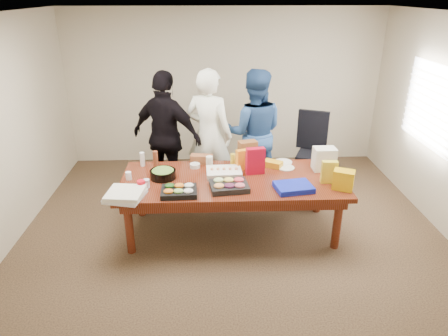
{
  "coord_description": "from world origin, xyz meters",
  "views": [
    {
      "loc": [
        -0.29,
        -4.61,
        2.92
      ],
      "look_at": [
        -0.1,
        0.1,
        0.86
      ],
      "focal_mm": 32.47,
      "sensor_mm": 36.0,
      "label": 1
    }
  ],
  "objects_px": {
    "person_center": "(209,135)",
    "person_right": "(254,133)",
    "salad_bowl": "(163,174)",
    "office_chair": "(314,153)",
    "sheet_cake": "(224,172)",
    "conference_table": "(232,205)"
  },
  "relations": [
    {
      "from": "person_right",
      "to": "salad_bowl",
      "type": "height_order",
      "value": "person_right"
    },
    {
      "from": "conference_table",
      "to": "office_chair",
      "type": "height_order",
      "value": "office_chair"
    },
    {
      "from": "person_center",
      "to": "person_right",
      "type": "relative_size",
      "value": 1.02
    },
    {
      "from": "person_right",
      "to": "office_chair",
      "type": "bearing_deg",
      "value": -169.24
    },
    {
      "from": "sheet_cake",
      "to": "conference_table",
      "type": "bearing_deg",
      "value": -49.81
    },
    {
      "from": "person_center",
      "to": "person_right",
      "type": "distance_m",
      "value": 0.69
    },
    {
      "from": "person_right",
      "to": "salad_bowl",
      "type": "relative_size",
      "value": 5.9
    },
    {
      "from": "conference_table",
      "to": "person_right",
      "type": "distance_m",
      "value": 1.37
    },
    {
      "from": "salad_bowl",
      "to": "person_center",
      "type": "bearing_deg",
      "value": 58.66
    },
    {
      "from": "person_right",
      "to": "salad_bowl",
      "type": "distance_m",
      "value": 1.69
    },
    {
      "from": "person_center",
      "to": "office_chair",
      "type": "bearing_deg",
      "value": -147.45
    },
    {
      "from": "conference_table",
      "to": "sheet_cake",
      "type": "bearing_deg",
      "value": 132.2
    },
    {
      "from": "person_center",
      "to": "salad_bowl",
      "type": "relative_size",
      "value": 6.03
    },
    {
      "from": "conference_table",
      "to": "person_center",
      "type": "relative_size",
      "value": 1.43
    },
    {
      "from": "office_chair",
      "to": "person_center",
      "type": "distance_m",
      "value": 1.72
    },
    {
      "from": "office_chair",
      "to": "person_right",
      "type": "relative_size",
      "value": 0.6
    },
    {
      "from": "person_center",
      "to": "sheet_cake",
      "type": "relative_size",
      "value": 4.42
    },
    {
      "from": "conference_table",
      "to": "office_chair",
      "type": "distance_m",
      "value": 1.88
    },
    {
      "from": "conference_table",
      "to": "person_center",
      "type": "distance_m",
      "value": 1.22
    },
    {
      "from": "person_right",
      "to": "sheet_cake",
      "type": "relative_size",
      "value": 4.33
    },
    {
      "from": "person_right",
      "to": "sheet_cake",
      "type": "xyz_separation_m",
      "value": [
        -0.49,
        -1.06,
        -0.17
      ]
    },
    {
      "from": "person_center",
      "to": "person_right",
      "type": "height_order",
      "value": "person_center"
    }
  ]
}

